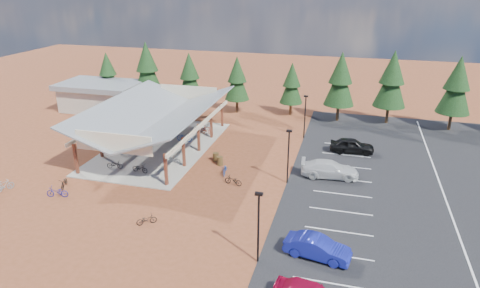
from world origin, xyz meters
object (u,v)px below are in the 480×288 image
bike_0 (115,165)px  bike_10 (57,192)px  lamp_post_2 (305,114)px  car_4 (352,146)px  lamp_post_0 (258,223)px  bike_14 (225,170)px  trash_bin_0 (216,157)px  bike_3 (156,125)px  outbuilding (101,96)px  bike_16 (233,180)px  bike_4 (140,168)px  car_3 (330,169)px  car_1 (317,248)px  bike_pavilion (158,114)px  bike_9 (4,186)px  bike_12 (147,219)px  bike_1 (126,151)px  bike_6 (184,137)px  trash_bin_1 (220,161)px  bike_2 (146,140)px  bike_7 (207,130)px  bike_8 (64,183)px  lamp_post_1 (288,153)px  bike_5 (174,158)px

bike_0 → bike_10: bearing=154.4°
lamp_post_2 → car_4: bearing=-29.4°
lamp_post_0 → bike_14: lamp_post_0 is taller
trash_bin_0 → bike_3: size_ratio=0.61×
bike_3 → outbuilding: bearing=52.4°
trash_bin_0 → bike_16: size_ratio=0.53×
bike_4 → car_3: 18.02m
trash_bin_0 → bike_4: size_ratio=0.54×
car_1 → car_4: 19.52m
lamp_post_2 → bike_14: lamp_post_2 is taller
bike_pavilion → bike_3: bearing=119.5°
bike_0 → bike_10: bike_10 is taller
lamp_post_0 → trash_bin_0: 17.12m
bike_9 → bike_12: (14.56, -1.70, -0.10)m
car_3 → car_4: car_4 is taller
bike_1 → bike_3: size_ratio=1.11×
trash_bin_0 → bike_6: bearing=140.8°
trash_bin_1 → bike_2: (-9.85, 3.34, 0.06)m
car_3 → bike_6: bearing=68.5°
bike_12 → car_4: car_4 is taller
bike_4 → bike_6: 8.92m
bike_4 → bike_pavilion: bearing=16.4°
bike_pavilion → bike_7: size_ratio=10.91×
bike_0 → bike_8: bearing=142.9°
lamp_post_1 → bike_10: (-18.52, -7.84, -2.48)m
bike_8 → car_4: (24.59, 15.00, 0.36)m
bike_0 → bike_5: 5.71m
trash_bin_1 → car_4: car_4 is taller
bike_pavilion → bike_12: bearing=-68.6°
bike_6 → bike_7: bike_7 is taller
bike_4 → bike_12: (4.74, -8.07, -0.13)m
bike_4 → car_1: (17.69, -8.85, 0.23)m
lamp_post_0 → bike_2: bearing=134.1°
bike_pavilion → bike_2: bearing=165.8°
lamp_post_2 → bike_3: (-17.97, -1.75, -2.43)m
car_1 → bike_7: bearing=45.9°
bike_16 → outbuilding: bearing=-112.9°
lamp_post_1 → car_1: (3.74, -10.53, -2.20)m
bike_8 → car_4: car_4 is taller
bike_5 → bike_10: (-6.82, -9.02, -0.11)m
bike_3 → bike_12: (8.77, -20.01, -0.14)m
outbuilding → bike_3: 12.52m
bike_4 → car_3: size_ratio=0.31×
bike_0 → car_3: 20.73m
bike_4 → car_3: bearing=-70.0°
bike_0 → lamp_post_0: bearing=-132.1°
car_1 → car_4: bearing=4.7°
bike_9 → car_4: 33.82m
lamp_post_1 → bike_4: size_ratio=3.07×
bike_4 → bike_5: size_ratio=0.99×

